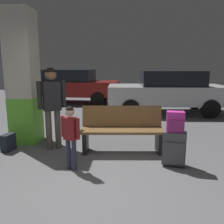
# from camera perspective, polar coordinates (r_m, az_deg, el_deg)

# --- Properties ---
(ground_plane) EXTENTS (18.00, 18.00, 0.10)m
(ground_plane) POSITION_cam_1_polar(r_m,az_deg,el_deg) (7.01, -0.38, -2.84)
(ground_plane) COLOR slate
(structural_pillar) EXTENTS (0.57, 0.57, 2.83)m
(structural_pillar) POSITION_cam_1_polar(r_m,az_deg,el_deg) (5.32, -21.19, 7.74)
(structural_pillar) COLOR #66C633
(structural_pillar) RESTS_ON ground_plane
(bench) EXTENTS (1.63, 0.62, 0.89)m
(bench) POSITION_cam_1_polar(r_m,az_deg,el_deg) (4.55, 2.52, -4.33)
(bench) COLOR brown
(bench) RESTS_ON ground_plane
(suitcase) EXTENTS (0.41, 0.29, 0.60)m
(suitcase) POSITION_cam_1_polar(r_m,az_deg,el_deg) (4.03, 15.11, -8.63)
(suitcase) COLOR #4C4C51
(suitcase) RESTS_ON ground_plane
(backpack_bright) EXTENTS (0.30, 0.22, 0.34)m
(backpack_bright) POSITION_cam_1_polar(r_m,az_deg,el_deg) (3.90, 15.46, -2.41)
(backpack_bright) COLOR #D833A5
(backpack_bright) RESTS_ON suitcase
(child) EXTENTS (0.33, 0.26, 1.05)m
(child) POSITION_cam_1_polar(r_m,az_deg,el_deg) (3.73, -10.30, -4.73)
(child) COLOR #33384C
(child) RESTS_ON ground_plane
(adult) EXTENTS (0.49, 0.34, 1.64)m
(adult) POSITION_cam_1_polar(r_m,az_deg,el_deg) (4.69, -14.71, 2.94)
(adult) COLOR brown
(adult) RESTS_ON ground_plane
(backpack_dark_floor) EXTENTS (0.24, 0.31, 0.34)m
(backpack_dark_floor) POSITION_cam_1_polar(r_m,az_deg,el_deg) (5.08, -24.45, -6.92)
(backpack_dark_floor) COLOR #1E232D
(backpack_dark_floor) RESTS_ON ground_plane
(parked_car_far) EXTENTS (4.21, 2.02, 1.51)m
(parked_car_far) POSITION_cam_1_polar(r_m,az_deg,el_deg) (10.76, -9.79, 6.60)
(parked_car_far) COLOR maroon
(parked_car_far) RESTS_ON ground_plane
(parked_car_near) EXTENTS (4.16, 1.91, 1.51)m
(parked_car_near) POSITION_cam_1_polar(r_m,az_deg,el_deg) (8.46, 13.57, 5.18)
(parked_car_near) COLOR silver
(parked_car_near) RESTS_ON ground_plane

